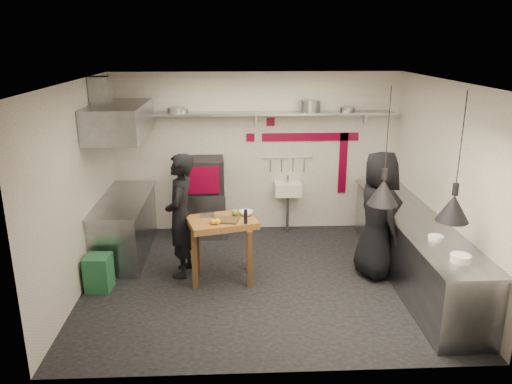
{
  "coord_description": "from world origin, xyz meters",
  "views": [
    {
      "loc": [
        -0.41,
        -6.49,
        3.32
      ],
      "look_at": [
        -0.09,
        0.3,
        1.23
      ],
      "focal_mm": 35.0,
      "sensor_mm": 36.0,
      "label": 1
    }
  ],
  "objects_px": {
    "combi_oven": "(205,175)",
    "prep_table": "(223,249)",
    "chef_right": "(378,215)",
    "oven_stand": "(206,213)",
    "chef_left": "(181,216)",
    "green_bin": "(99,273)"
  },
  "relations": [
    {
      "from": "oven_stand",
      "to": "prep_table",
      "type": "relative_size",
      "value": 0.87
    },
    {
      "from": "green_bin",
      "to": "chef_left",
      "type": "distance_m",
      "value": 1.36
    },
    {
      "from": "oven_stand",
      "to": "chef_right",
      "type": "distance_m",
      "value": 3.09
    },
    {
      "from": "combi_oven",
      "to": "oven_stand",
      "type": "bearing_deg",
      "value": -88.42
    },
    {
      "from": "chef_left",
      "to": "chef_right",
      "type": "height_order",
      "value": "chef_right"
    },
    {
      "from": "combi_oven",
      "to": "chef_left",
      "type": "height_order",
      "value": "chef_left"
    },
    {
      "from": "combi_oven",
      "to": "chef_left",
      "type": "distance_m",
      "value": 1.58
    },
    {
      "from": "oven_stand",
      "to": "chef_left",
      "type": "xyz_separation_m",
      "value": [
        -0.27,
        -1.53,
        0.51
      ]
    },
    {
      "from": "green_bin",
      "to": "prep_table",
      "type": "xyz_separation_m",
      "value": [
        1.7,
        0.23,
        0.21
      ]
    },
    {
      "from": "green_bin",
      "to": "chef_left",
      "type": "xyz_separation_m",
      "value": [
        1.11,
        0.43,
        0.66
      ]
    },
    {
      "from": "green_bin",
      "to": "chef_left",
      "type": "relative_size",
      "value": 0.28
    },
    {
      "from": "combi_oven",
      "to": "green_bin",
      "type": "distance_m",
      "value": 2.55
    },
    {
      "from": "prep_table",
      "to": "chef_right",
      "type": "distance_m",
      "value": 2.27
    },
    {
      "from": "prep_table",
      "to": "combi_oven",
      "type": "bearing_deg",
      "value": 85.66
    },
    {
      "from": "combi_oven",
      "to": "chef_right",
      "type": "relative_size",
      "value": 0.35
    },
    {
      "from": "combi_oven",
      "to": "chef_right",
      "type": "xyz_separation_m",
      "value": [
        2.54,
        -1.7,
        -0.17
      ]
    },
    {
      "from": "prep_table",
      "to": "chef_left",
      "type": "relative_size",
      "value": 0.51
    },
    {
      "from": "oven_stand",
      "to": "green_bin",
      "type": "height_order",
      "value": "oven_stand"
    },
    {
      "from": "chef_right",
      "to": "green_bin",
      "type": "bearing_deg",
      "value": 82.34
    },
    {
      "from": "chef_right",
      "to": "oven_stand",
      "type": "bearing_deg",
      "value": 44.75
    },
    {
      "from": "oven_stand",
      "to": "green_bin",
      "type": "bearing_deg",
      "value": -127.77
    },
    {
      "from": "combi_oven",
      "to": "prep_table",
      "type": "bearing_deg",
      "value": -82.17
    }
  ]
}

